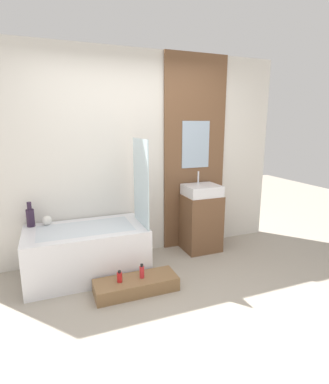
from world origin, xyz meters
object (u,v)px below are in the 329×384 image
object	(u,v)px
wooden_step_bench	(136,285)
sink	(202,190)
vase_tall_dark	(30,217)
bottle_soap_primary	(120,277)
bathtub	(87,251)
bottle_soap_secondary	(142,272)
vase_round_light	(47,220)

from	to	relation	value
wooden_step_bench	sink	bearing A→B (deg)	32.40
wooden_step_bench	sink	world-z (taller)	sink
vase_tall_dark	wooden_step_bench	bearing A→B (deg)	-40.87
sink	wooden_step_bench	bearing A→B (deg)	-147.60
wooden_step_bench	bottle_soap_primary	distance (m)	0.21
bathtub	wooden_step_bench	xyz separation A→B (m)	(0.42, -0.57, -0.21)
bathtub	bottle_soap_secondary	xyz separation A→B (m)	(0.48, -0.57, -0.07)
wooden_step_bench	vase_tall_dark	world-z (taller)	vase_tall_dark
bathtub	vase_tall_dark	distance (m)	0.75
vase_round_light	bottle_soap_secondary	world-z (taller)	vase_round_light
bathtub	vase_tall_dark	world-z (taller)	vase_tall_dark
bottle_soap_secondary	wooden_step_bench	bearing A→B (deg)	180.00
wooden_step_bench	bottle_soap_secondary	distance (m)	0.15
bathtub	sink	xyz separation A→B (m)	(1.55, 0.15, 0.56)
sink	bottle_soap_secondary	size ratio (longest dim) A/B	3.01
bathtub	vase_round_light	distance (m)	0.59
wooden_step_bench	vase_tall_dark	distance (m)	1.44
bathtub	bottle_soap_secondary	bearing A→B (deg)	-49.57
sink	bottle_soap_secondary	xyz separation A→B (m)	(-1.07, -0.72, -0.63)
wooden_step_bench	bottle_soap_secondary	size ratio (longest dim) A/B	5.67
sink	bottle_soap_primary	world-z (taller)	sink
sink	vase_tall_dark	world-z (taller)	sink
bottle_soap_primary	vase_tall_dark	bearing A→B (deg)	133.66
bathtub	wooden_step_bench	distance (m)	0.74
sink	bathtub	bearing A→B (deg)	-174.32
bathtub	vase_round_light	bearing A→B (deg)	145.07
vase_round_light	sink	bearing A→B (deg)	-3.62
vase_round_light	bottle_soap_secondary	xyz separation A→B (m)	(0.88, -0.84, -0.40)
wooden_step_bench	vase_round_light	xyz separation A→B (m)	(-0.82, 0.84, 0.54)
vase_tall_dark	bottle_soap_primary	distance (m)	1.28
bathtub	vase_tall_dark	bearing A→B (deg)	153.15
bathtub	vase_round_light	world-z (taller)	vase_round_light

